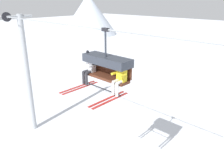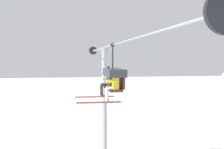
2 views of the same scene
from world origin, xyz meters
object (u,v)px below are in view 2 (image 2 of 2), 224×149
(chairlift_chair, at_px, (114,76))
(skier_white, at_px, (106,81))
(lift_tower_near, at_px, (104,103))
(skier_yellow, at_px, (112,85))

(chairlift_chair, distance_m, skier_white, 0.87)
(lift_tower_near, distance_m, chairlift_chair, 8.73)
(chairlift_chair, height_order, skier_yellow, chairlift_chair)
(chairlift_chair, bearing_deg, skier_white, -165.01)
(skier_white, bearing_deg, chairlift_chair, 14.99)
(skier_white, bearing_deg, skier_yellow, -0.24)
(lift_tower_near, relative_size, skier_yellow, 4.91)
(lift_tower_near, distance_m, skier_white, 7.91)
(lift_tower_near, bearing_deg, skier_white, -6.97)
(lift_tower_near, relative_size, skier_white, 4.91)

